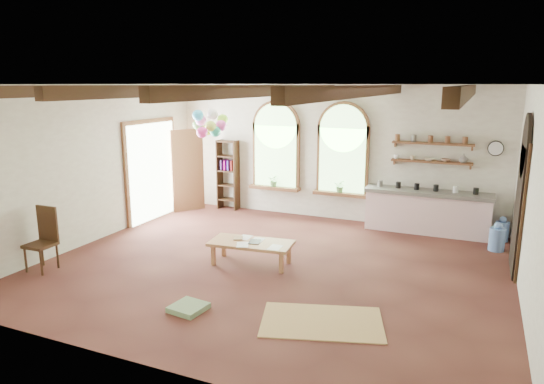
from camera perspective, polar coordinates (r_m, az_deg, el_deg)
The scene contains 27 objects.
floor at distance 8.85m, azimuth 0.14°, elevation -8.67°, with size 8.00×8.00×0.00m, color brown.
ceiling_beams at distance 8.24m, azimuth 0.15°, elevation 11.85°, with size 6.20×6.80×0.18m, color #342110, non-canonical shape.
window_left at distance 12.05m, azimuth 0.44°, elevation 5.09°, with size 1.30×0.28×2.20m.
window_right at distance 11.50m, azimuth 8.30°, elevation 4.60°, with size 1.30×0.28×2.20m.
left_doorway at distance 12.00m, azimuth -13.96°, elevation 2.36°, with size 0.10×1.90×2.50m, color brown.
right_doorway at distance 9.34m, azimuth 27.02°, elevation -1.85°, with size 0.10×1.30×2.40m, color black.
kitchen_counter at distance 11.16m, azimuth 17.76°, elevation -2.19°, with size 2.68×0.62×0.94m.
wall_shelf_lower at distance 11.12m, azimuth 18.23°, elevation 3.40°, with size 1.70×0.24×0.04m, color brown.
wall_shelf_upper at distance 11.07m, azimuth 18.37°, elevation 5.44°, with size 1.70×0.24×0.04m, color brown.
wall_clock at distance 11.11m, azimuth 24.82°, elevation 4.68°, with size 0.32×0.32×0.04m, color black.
bookshelf at distance 12.63m, azimuth -5.20°, elevation 2.02°, with size 0.53×0.32×1.80m.
coffee_table at distance 8.81m, azimuth -2.47°, elevation -6.18°, with size 1.55×0.84×0.43m.
side_chair at distance 9.46m, azimuth -25.40°, elevation -6.42°, with size 0.45×0.45×1.12m.
floor_mat at distance 6.94m, azimuth 5.88°, elevation -14.94°, with size 1.66×1.02×0.02m, color tan.
floor_cushion at distance 7.32m, azimuth -9.80°, elevation -13.26°, with size 0.46×0.46×0.08m, color #6E8C60.
water_jug_a at distance 10.51m, azimuth 24.95°, elevation -4.96°, with size 0.30×0.30×0.58m.
water_jug_b at distance 11.20m, azimuth 25.44°, elevation -4.10°, with size 0.27×0.27×0.53m.
balloon_cluster at distance 11.10m, azimuth -7.44°, elevation 7.95°, with size 0.84×0.90×1.15m.
table_book at distance 8.98m, azimuth -4.53°, elevation -5.43°, with size 0.17×0.24×0.02m, color olive.
tablet at distance 8.78m, azimuth -2.05°, elevation -5.85°, with size 0.20×0.28×0.01m, color black.
potted_plant_left at distance 12.08m, azimuth 0.24°, elevation 1.35°, with size 0.27×0.23×0.30m, color #598C4C.
potted_plant_right at distance 11.53m, azimuth 8.04°, elevation 0.68°, with size 0.27×0.23×0.30m, color #598C4C.
shelf_cup_a at distance 11.20m, azimuth 14.43°, elevation 4.05°, with size 0.12×0.10×0.10m, color white.
shelf_cup_b at distance 11.15m, azimuth 16.20°, elevation 3.90°, with size 0.10×0.10×0.09m, color beige.
shelf_bowl_a at distance 11.12m, azimuth 17.99°, elevation 3.65°, with size 0.22×0.22×0.05m, color beige.
shelf_bowl_b at distance 11.09m, azimuth 19.79°, elevation 3.53°, with size 0.20×0.20×0.06m, color #8C664C.
shelf_vase at distance 11.07m, azimuth 21.62°, elevation 3.71°, with size 0.18×0.18×0.19m, color slate.
Camera 1 is at (3.25, -7.57, 3.21)m, focal length 32.00 mm.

